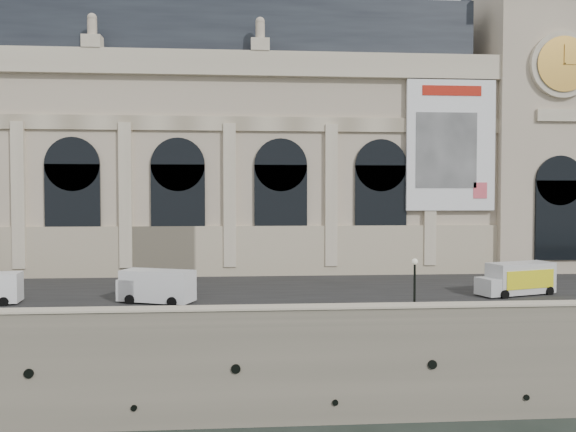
# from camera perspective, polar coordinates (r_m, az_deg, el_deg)

# --- Properties ---
(ground) EXTENTS (260.00, 260.00, 0.00)m
(ground) POSITION_cam_1_polar(r_m,az_deg,el_deg) (36.19, -8.68, -20.61)
(ground) COLOR black
(ground) RESTS_ON ground
(quay) EXTENTS (160.00, 70.00, 6.00)m
(quay) POSITION_cam_1_polar(r_m,az_deg,el_deg) (69.22, -6.40, -7.07)
(quay) COLOR gray
(quay) RESTS_ON ground
(street) EXTENTS (160.00, 24.00, 0.06)m
(street) POSITION_cam_1_polar(r_m,az_deg,el_deg) (48.03, -7.40, -7.45)
(street) COLOR #2D2D2D
(street) RESTS_ON quay
(parapet) EXTENTS (160.00, 1.40, 1.21)m
(parapet) POSITION_cam_1_polar(r_m,az_deg,el_deg) (34.78, -8.66, -10.11)
(parapet) COLOR gray
(parapet) RESTS_ON quay
(museum) EXTENTS (69.00, 18.70, 29.10)m
(museum) POSITION_cam_1_polar(r_m,az_deg,el_deg) (65.01, -11.91, 7.10)
(museum) COLOR beige
(museum) RESTS_ON quay
(clock_pavilion) EXTENTS (13.00, 14.72, 36.70)m
(clock_pavilion) POSITION_cam_1_polar(r_m,az_deg,el_deg) (69.42, 23.03, 9.73)
(clock_pavilion) COLOR beige
(clock_pavilion) RESTS_ON quay
(van_c) EXTENTS (5.89, 3.82, 2.46)m
(van_c) POSITION_cam_1_polar(r_m,az_deg,el_deg) (42.94, -13.51, -6.96)
(van_c) COLOR white
(van_c) RESTS_ON quay
(box_truck) EXTENTS (6.79, 3.85, 2.61)m
(box_truck) POSITION_cam_1_polar(r_m,az_deg,el_deg) (48.56, 22.24, -5.94)
(box_truck) COLOR silver
(box_truck) RESTS_ON quay
(lamp_right) EXTENTS (0.40, 0.40, 3.93)m
(lamp_right) POSITION_cam_1_polar(r_m,az_deg,el_deg) (37.15, 12.73, -7.26)
(lamp_right) COLOR black
(lamp_right) RESTS_ON quay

